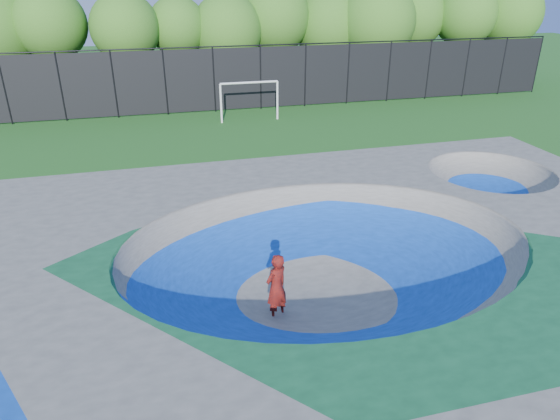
% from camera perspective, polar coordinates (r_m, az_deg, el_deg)
% --- Properties ---
extents(ground, '(120.00, 120.00, 0.00)m').
position_cam_1_polar(ground, '(13.92, 5.16, -8.94)').
color(ground, '#1B5417').
rests_on(ground, ground).
extents(skate_deck, '(22.00, 14.00, 1.50)m').
position_cam_1_polar(skate_deck, '(13.52, 5.28, -6.30)').
color(skate_deck, gray).
rests_on(skate_deck, ground).
extents(skater, '(0.78, 0.71, 1.79)m').
position_cam_1_polar(skater, '(12.30, -0.43, -8.83)').
color(skater, '#B7190E').
rests_on(skater, ground).
extents(skateboard, '(0.75, 0.65, 0.05)m').
position_cam_1_polar(skateboard, '(12.80, -0.42, -12.08)').
color(skateboard, black).
rests_on(skateboard, ground).
extents(soccer_goal, '(3.52, 0.12, 2.33)m').
position_cam_1_polar(soccer_goal, '(30.17, -3.52, 13.12)').
color(soccer_goal, silver).
rests_on(soccer_goal, ground).
extents(fence, '(48.09, 0.09, 4.04)m').
position_cam_1_polar(fence, '(32.58, -7.56, 14.68)').
color(fence, black).
rests_on(fence, ground).
extents(treeline, '(52.32, 7.19, 8.25)m').
position_cam_1_polar(treeline, '(37.61, -6.13, 20.49)').
color(treeline, '#4E3E27').
rests_on(treeline, ground).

